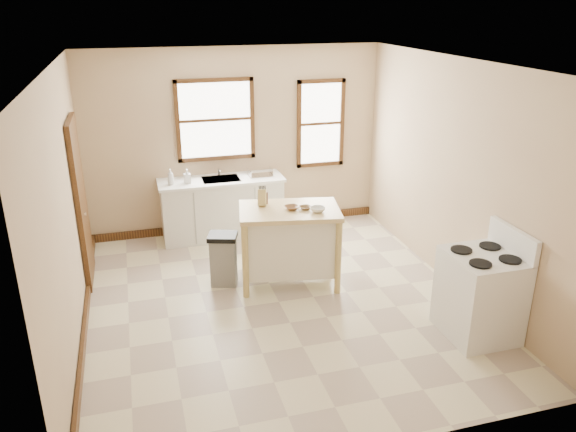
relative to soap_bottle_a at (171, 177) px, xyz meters
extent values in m
plane|color=#B19E8C|center=(1.04, -2.13, -1.04)|extent=(5.00, 5.00, 0.00)
plane|color=white|center=(1.04, -2.13, 1.76)|extent=(5.00, 5.00, 0.00)
cube|color=tan|center=(1.04, 0.37, 0.36)|extent=(4.50, 0.04, 2.80)
cube|color=tan|center=(-1.21, -2.13, 0.36)|extent=(0.04, 5.00, 2.80)
cube|color=tan|center=(3.29, -2.13, 0.36)|extent=(0.04, 5.00, 2.80)
cube|color=black|center=(-1.17, -0.83, 0.01)|extent=(0.06, 0.90, 2.10)
cube|color=black|center=(1.04, 0.34, -0.98)|extent=(4.50, 0.04, 0.12)
cube|color=black|center=(-1.18, -2.13, -0.98)|extent=(0.04, 5.00, 0.12)
cylinder|color=silver|center=(0.74, 0.25, -0.01)|extent=(0.03, 0.03, 0.22)
imported|color=#B2B2B2|center=(0.00, 0.00, 0.00)|extent=(0.09, 0.09, 0.23)
imported|color=#B2B2B2|center=(0.24, 0.00, -0.01)|extent=(0.10, 0.10, 0.21)
cylinder|color=#412111|center=(1.07, -1.40, 0.05)|extent=(0.06, 0.06, 0.15)
imported|color=brown|center=(1.33, -1.69, -0.01)|extent=(0.20, 0.20, 0.04)
imported|color=brown|center=(1.49, -1.72, -0.01)|extent=(0.16, 0.16, 0.04)
imported|color=silver|center=(1.61, -1.85, 0.00)|extent=(0.25, 0.25, 0.06)
camera|label=1|loc=(-0.48, -7.89, 2.39)|focal=35.00mm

